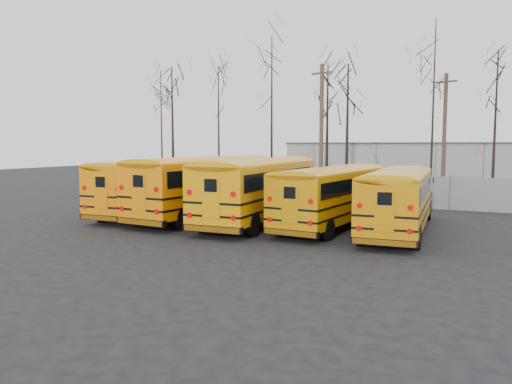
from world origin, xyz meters
The scene contains 18 objects.
ground centered at (0.00, 0.00, 0.00)m, with size 120.00×120.00×0.00m, color black.
fence centered at (0.00, 12.00, 1.00)m, with size 40.00×0.04×2.00m, color gray.
distant_building centered at (2.00, 32.00, 2.00)m, with size 22.00×8.00×4.00m, color #A3A39E.
bus_a centered at (-6.72, 3.04, 1.83)m, with size 3.31×11.33×3.13m.
bus_b centered at (-3.44, 2.99, 1.96)m, with size 3.64×12.12×3.34m.
bus_c centered at (-0.21, 2.71, 1.93)m, with size 3.11×11.84×3.29m.
bus_d centered at (3.50, 2.97, 1.72)m, with size 3.33×10.66×2.94m.
bus_e centered at (6.55, 2.60, 1.70)m, with size 3.02×10.49×2.90m.
utility_pole_left centered at (-1.25, 15.52, 5.01)m, with size 1.71×0.56×9.76m.
utility_pole_right centered at (7.03, 18.34, 4.60)m, with size 1.53×0.69×8.95m.
tree_0 centered at (-17.05, 17.56, 5.27)m, with size 0.26×0.26×10.53m, color black.
tree_1 centered at (-13.81, 14.66, 5.12)m, with size 0.26×0.26×10.24m, color black.
tree_2 centered at (-10.24, 16.07, 5.10)m, with size 0.26×0.26×10.20m, color black.
tree_3 centered at (-5.10, 15.20, 6.02)m, with size 0.26×0.26×12.04m, color black.
tree_4 centered at (-1.08, 16.43, 4.96)m, with size 0.26×0.26×9.91m, color black.
tree_5 centered at (1.20, 13.65, 4.67)m, with size 0.26×0.26×9.34m, color black.
tree_6 centered at (6.33, 17.21, 6.27)m, with size 0.26×0.26×12.54m, color black.
tree_7 centered at (10.29, 17.41, 5.08)m, with size 0.26×0.26×10.16m, color black.
Camera 1 is at (10.28, -19.89, 3.94)m, focal length 35.00 mm.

